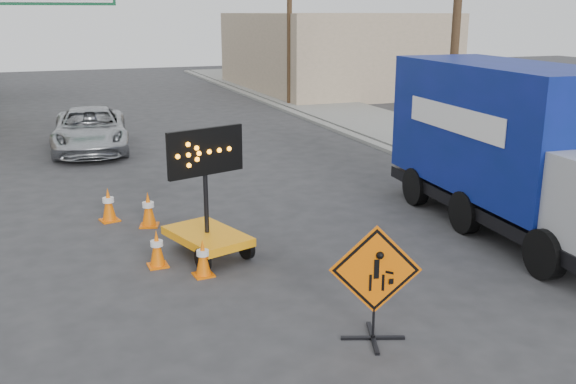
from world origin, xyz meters
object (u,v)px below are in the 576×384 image
arrow_board (207,227)px  pickup_truck (90,130)px  construction_sign (375,281)px  box_truck (513,157)px

arrow_board → pickup_truck: 11.33m
construction_sign → pickup_truck: bearing=120.3°
pickup_truck → box_truck: 14.47m
construction_sign → pickup_truck: 15.70m
arrow_board → box_truck: box_truck is taller
arrow_board → box_truck: (6.66, -0.78, 1.05)m
construction_sign → box_truck: 6.28m
pickup_truck → arrow_board: bearing=-78.2°
construction_sign → arrow_board: arrow_board is taller
arrow_board → pickup_truck: (-1.33, 11.25, 0.15)m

